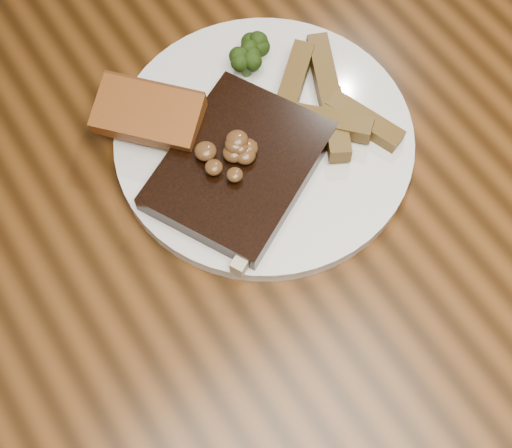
{
  "coord_description": "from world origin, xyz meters",
  "views": [
    {
      "loc": [
        -0.15,
        -0.25,
        1.39
      ],
      "look_at": [
        0.01,
        -0.01,
        0.78
      ],
      "focal_mm": 50.0,
      "sensor_mm": 36.0,
      "label": 1
    }
  ],
  "objects": [
    {
      "name": "garlic_bread",
      "position": [
        -0.02,
        0.14,
        0.77
      ],
      "size": [
        0.11,
        0.12,
        0.02
      ],
      "primitive_type": "cube",
      "rotation": [
        0.0,
        0.0,
        -0.84
      ],
      "color": "brown",
      "rests_on": "plate"
    },
    {
      "name": "steak",
      "position": [
        0.03,
        0.05,
        0.77
      ],
      "size": [
        0.21,
        0.2,
        0.03
      ],
      "primitive_type": "cube",
      "rotation": [
        0.0,
        0.0,
        0.48
      ],
      "color": "black",
      "rests_on": "plate"
    },
    {
      "name": "plate",
      "position": [
        0.07,
        0.07,
        0.76
      ],
      "size": [
        0.31,
        0.31,
        0.01
      ],
      "primitive_type": "cylinder",
      "rotation": [
        0.0,
        0.0,
        0.01
      ],
      "color": "white",
      "rests_on": "dining_table"
    },
    {
      "name": "ground",
      "position": [
        0.0,
        0.0,
        0.0
      ],
      "size": [
        4.5,
        4.5,
        0.0
      ],
      "primitive_type": "plane",
      "color": "#381A0C",
      "rests_on": "ground"
    },
    {
      "name": "mushroom_pile",
      "position": [
        0.03,
        0.06,
        0.8
      ],
      "size": [
        0.06,
        0.06,
        0.03
      ],
      "primitive_type": null,
      "color": "#523119",
      "rests_on": "steak"
    },
    {
      "name": "steak_bone",
      "position": [
        0.03,
        -0.01,
        0.77
      ],
      "size": [
        0.13,
        0.08,
        0.02
      ],
      "primitive_type": "cube",
      "rotation": [
        0.0,
        0.0,
        0.48
      ],
      "color": "#BDB592",
      "rests_on": "plate"
    },
    {
      "name": "dining_table",
      "position": [
        0.0,
        0.0,
        0.66
      ],
      "size": [
        1.6,
        0.9,
        0.75
      ],
      "color": "#502C10",
      "rests_on": "ground"
    },
    {
      "name": "potato_wedges",
      "position": [
        0.14,
        0.06,
        0.77
      ],
      "size": [
        0.11,
        0.11,
        0.02
      ],
      "primitive_type": null,
      "color": "brown",
      "rests_on": "plate"
    },
    {
      "name": "broccoli_cluster",
      "position": [
        0.12,
        0.15,
        0.78
      ],
      "size": [
        0.06,
        0.06,
        0.04
      ],
      "primitive_type": null,
      "color": "#21370C",
      "rests_on": "plate"
    },
    {
      "name": "chair_far",
      "position": [
        0.1,
        0.62,
        0.44
      ],
      "size": [
        0.49,
        0.49,
        0.81
      ],
      "rotation": [
        0.0,
        0.0,
        2.82
      ],
      "color": "black",
      "rests_on": "ground"
    }
  ]
}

